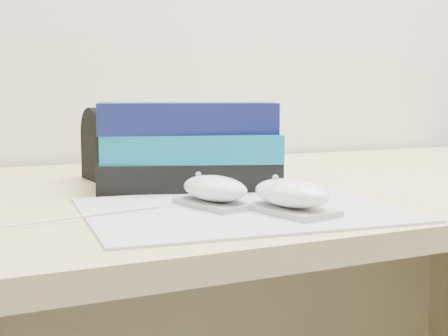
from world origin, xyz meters
name	(u,v)px	position (x,y,z in m)	size (l,w,h in m)	color
desk	(234,308)	(0.00, 1.64, 0.50)	(1.60, 0.80, 0.73)	tan
mousepad	(241,210)	(-0.13, 1.36, 0.73)	(0.38, 0.30, 0.00)	#94959C
mouse_rear	(215,191)	(-0.16, 1.38, 0.75)	(0.08, 0.12, 0.05)	#9C9C9E
mouse_front	(291,196)	(-0.09, 1.30, 0.75)	(0.08, 0.12, 0.05)	#A9A9AB
usb_cable	(70,218)	(-0.34, 1.38, 0.73)	(0.00, 0.00, 0.23)	silver
book_stack	(186,145)	(-0.11, 1.59, 0.79)	(0.32, 0.29, 0.13)	black
pouch	(126,144)	(-0.17, 1.72, 0.79)	(0.14, 0.10, 0.12)	black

